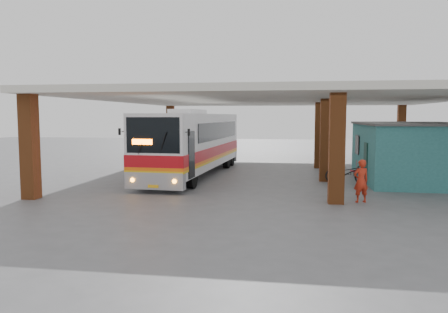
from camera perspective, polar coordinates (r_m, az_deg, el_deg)
ground at (r=20.88m, az=5.35°, el=-4.23°), size 90.00×90.00×0.00m
brick_columns at (r=25.58m, az=9.32°, el=2.38°), size 20.10×21.60×4.35m
canopy_roof at (r=27.08m, az=7.41°, el=7.49°), size 21.00×23.00×0.30m
shop_building at (r=25.38m, az=23.13°, el=0.62°), size 5.20×8.20×3.11m
coach_bus at (r=25.38m, az=-3.99°, el=1.78°), size 3.39×13.21×3.81m
motorcycle at (r=23.15m, az=15.81°, el=-2.02°), size 2.27×0.99×1.15m
pedestrian at (r=18.28m, az=17.46°, el=-3.07°), size 0.73×0.61×1.73m
red_chair at (r=26.65m, az=16.98°, el=-1.50°), size 0.58×0.58×0.86m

